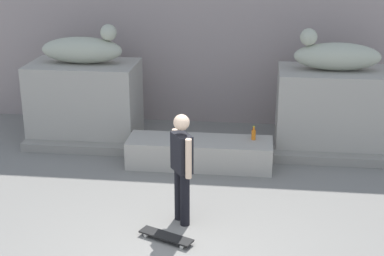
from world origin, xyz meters
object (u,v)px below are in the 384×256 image
(statue_reclining_left, at_px, (84,49))
(bottle_orange, at_px, (254,134))
(skateboard, at_px, (166,236))
(skater, at_px, (182,164))
(bottle_blue, at_px, (181,130))
(statue_reclining_right, at_px, (335,55))

(statue_reclining_left, height_order, bottle_orange, statue_reclining_left)
(skateboard, bearing_deg, skater, 98.79)
(skater, height_order, bottle_blue, skater)
(statue_reclining_right, relative_size, skateboard, 1.98)
(bottle_orange, relative_size, bottle_blue, 0.81)
(statue_reclining_left, bearing_deg, skateboard, -60.31)
(statue_reclining_left, height_order, bottle_blue, statue_reclining_left)
(statue_reclining_right, xyz_separation_m, skater, (-2.44, -3.26, -0.94))
(skater, distance_m, skateboard, 1.04)
(skateboard, bearing_deg, statue_reclining_left, 143.94)
(statue_reclining_right, distance_m, skateboard, 4.95)
(statue_reclining_left, distance_m, statue_reclining_right, 4.82)
(statue_reclining_right, xyz_separation_m, bottle_orange, (-1.45, -1.01, -1.26))
(skater, bearing_deg, bottle_orange, 123.78)
(statue_reclining_right, relative_size, bottle_blue, 5.13)
(bottle_blue, bearing_deg, statue_reclining_left, 153.76)
(skater, distance_m, bottle_orange, 2.48)
(skater, xyz_separation_m, bottle_orange, (0.99, 2.25, -0.32))
(statue_reclining_left, distance_m, skateboard, 4.77)
(statue_reclining_right, bearing_deg, bottle_orange, 33.56)
(statue_reclining_right, xyz_separation_m, skateboard, (-2.59, -3.82, -1.80))
(statue_reclining_left, bearing_deg, statue_reclining_right, -0.53)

